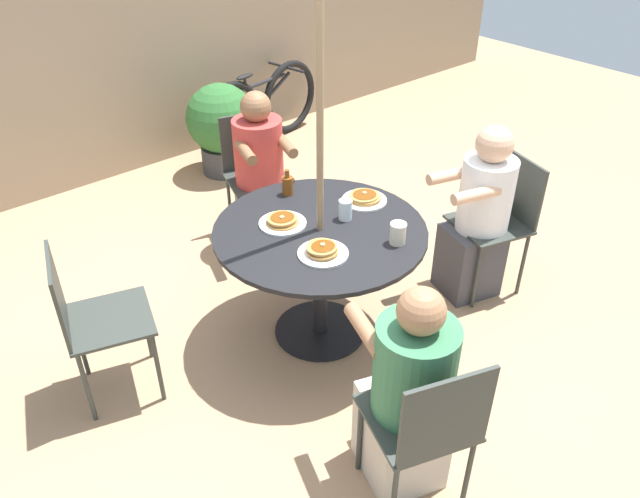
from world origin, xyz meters
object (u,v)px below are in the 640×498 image
object	(u,v)px
diner_north	(479,219)
patio_chair_north	(501,215)
patio_chair_south	(91,316)
potted_shrub	(221,125)
patio_chair_west	(427,424)
drinking_glass_a	(345,210)
diner_west	(407,398)
coffee_cup	(398,233)
patio_chair_east	(254,168)
diner_east	(261,179)
patio_table	(320,247)
pancake_plate_a	(282,221)
pancake_plate_c	(364,198)
bicycle	(262,107)
pancake_plate_b	(323,251)
syrup_bottle	(288,185)

from	to	relation	value
diner_north	patio_chair_north	bearing A→B (deg)	-90.00
patio_chair_south	potted_shrub	world-z (taller)	patio_chair_south
patio_chair_west	drinking_glass_a	xyz separation A→B (m)	(0.59, 1.14, 0.27)
diner_west	coffee_cup	bearing A→B (deg)	67.52
patio_chair_east	diner_east	size ratio (longest dim) A/B	0.78
patio_table	potted_shrub	bearing A→B (deg)	70.87
diner_north	diner_west	size ratio (longest dim) A/B	1.03
coffee_cup	drinking_glass_a	distance (m)	0.36
pancake_plate_a	pancake_plate_c	distance (m)	0.53
patio_chair_north	pancake_plate_c	size ratio (longest dim) A/B	3.39
patio_chair_north	potted_shrub	distance (m)	2.56
patio_table	drinking_glass_a	bearing A→B (deg)	-3.71
drinking_glass_a	diner_north	bearing A→B (deg)	-19.44
pancake_plate_c	bicycle	size ratio (longest dim) A/B	0.18
drinking_glass_a	bicycle	bearing A→B (deg)	64.01
diner_east	potted_shrub	distance (m)	1.23
diner_north	patio_chair_east	xyz separation A→B (m)	(-0.63, 1.48, -0.01)
pancake_plate_b	pancake_plate_c	xyz separation A→B (m)	(0.54, 0.26, -0.00)
diner_north	syrup_bottle	world-z (taller)	diner_north
syrup_bottle	potted_shrub	world-z (taller)	syrup_bottle
diner_north	diner_east	size ratio (longest dim) A/B	1.00
syrup_bottle	bicycle	xyz separation A→B (m)	(1.25, 2.00, -0.43)
patio_table	patio_chair_south	xyz separation A→B (m)	(-1.17, 0.37, -0.09)
diner_east	pancake_plate_b	bearing A→B (deg)	86.39
diner_east	patio_chair_west	distance (m)	2.29
patio_chair_east	potted_shrub	bearing A→B (deg)	-92.21
patio_chair_north	patio_chair_west	xyz separation A→B (m)	(-1.59, -0.80, 0.00)
pancake_plate_a	pancake_plate_b	distance (m)	0.36
pancake_plate_c	potted_shrub	xyz separation A→B (m)	(0.36, 2.10, -0.31)
diner_north	potted_shrub	xyz separation A→B (m)	(-0.27, 2.47, -0.09)
pancake_plate_a	syrup_bottle	bearing A→B (deg)	46.98
patio_chair_south	coffee_cup	bearing A→B (deg)	79.59
diner_east	potted_shrub	size ratio (longest dim) A/B	1.44
bicycle	patio_table	bearing A→B (deg)	-128.61
pancake_plate_c	patio_chair_east	bearing A→B (deg)	90.39
patio_chair_north	patio_chair_east	bearing A→B (deg)	44.40
syrup_bottle	patio_chair_north	bearing A→B (deg)	-35.93
patio_chair_south	pancake_plate_c	world-z (taller)	patio_chair_south
patio_table	syrup_bottle	world-z (taller)	syrup_bottle
patio_chair_south	pancake_plate_b	world-z (taller)	patio_chair_south
diner_north	syrup_bottle	xyz separation A→B (m)	(-0.91, 0.73, 0.26)
diner_north	drinking_glass_a	size ratio (longest dim) A/B	9.86
drinking_glass_a	bicycle	distance (m)	2.73
pancake_plate_c	coffee_cup	size ratio (longest dim) A/B	2.24
syrup_bottle	pancake_plate_b	bearing A→B (deg)	-112.77
patio_chair_north	diner_north	distance (m)	0.17
diner_west	potted_shrub	size ratio (longest dim) A/B	1.40
patio_chair_west	diner_north	bearing A→B (deg)	50.46
diner_north	patio_chair_west	bearing A→B (deg)	137.42
diner_east	coffee_cup	world-z (taller)	diner_east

